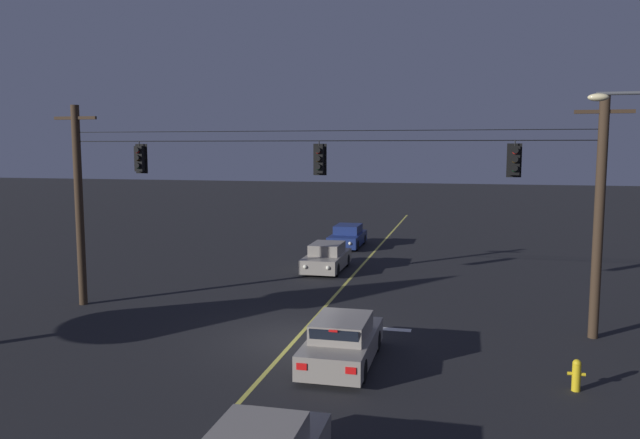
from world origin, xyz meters
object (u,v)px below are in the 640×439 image
at_px(traffic_light_left_inner, 319,159).
at_px(car_oncoming_trailing, 348,237).
at_px(car_waiting_near_lane, 342,342).
at_px(traffic_light_centre, 515,160).
at_px(fire_hydrant, 576,374).
at_px(car_oncoming_lead, 327,258).
at_px(traffic_light_leftmost, 139,159).

distance_m(traffic_light_left_inner, car_oncoming_trailing, 17.57).
bearing_deg(car_waiting_near_lane, traffic_light_left_inner, 111.78).
bearing_deg(traffic_light_centre, fire_hydrant, -74.37).
xyz_separation_m(traffic_light_centre, car_waiting_near_lane, (-4.91, -4.32, -5.18)).
bearing_deg(car_waiting_near_lane, fire_hydrant, -5.47).
relative_size(traffic_light_centre, car_waiting_near_lane, 0.28).
xyz_separation_m(traffic_light_left_inner, car_oncoming_lead, (-1.75, 9.02, -5.18)).
xyz_separation_m(traffic_light_centre, car_oncoming_lead, (-8.39, 9.02, -5.18)).
bearing_deg(car_oncoming_trailing, fire_hydrant, -64.87).
xyz_separation_m(traffic_light_centre, fire_hydrant, (1.38, -4.92, -5.39)).
bearing_deg(car_oncoming_lead, traffic_light_left_inner, -79.00).
xyz_separation_m(traffic_light_leftmost, traffic_light_left_inner, (7.02, 0.00, 0.00)).
height_order(traffic_light_centre, car_oncoming_trailing, traffic_light_centre).
xyz_separation_m(car_waiting_near_lane, fire_hydrant, (6.28, -0.60, -0.21)).
relative_size(traffic_light_left_inner, car_oncoming_trailing, 0.28).
height_order(traffic_light_left_inner, car_waiting_near_lane, traffic_light_left_inner).
bearing_deg(traffic_light_left_inner, fire_hydrant, -31.57).
bearing_deg(car_oncoming_trailing, traffic_light_left_inner, -82.76).
distance_m(car_waiting_near_lane, fire_hydrant, 6.31).
distance_m(traffic_light_leftmost, car_oncoming_lead, 11.66).
xyz_separation_m(car_oncoming_lead, car_oncoming_trailing, (-0.36, 7.64, 0.00)).
xyz_separation_m(traffic_light_left_inner, car_waiting_near_lane, (1.73, -4.32, -5.18)).
bearing_deg(traffic_light_leftmost, fire_hydrant, -18.13).
xyz_separation_m(traffic_light_centre, car_oncoming_trailing, (-8.75, 16.66, -5.18)).
bearing_deg(fire_hydrant, car_oncoming_trailing, 115.13).
bearing_deg(traffic_light_leftmost, traffic_light_centre, 0.00).
bearing_deg(traffic_light_centre, car_oncoming_trailing, 117.71).
distance_m(car_waiting_near_lane, car_oncoming_trailing, 21.32).
height_order(car_oncoming_lead, fire_hydrant, car_oncoming_lead).
distance_m(traffic_light_leftmost, car_waiting_near_lane, 11.04).
height_order(car_waiting_near_lane, car_oncoming_trailing, same).
bearing_deg(car_waiting_near_lane, car_oncoming_lead, 104.62).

